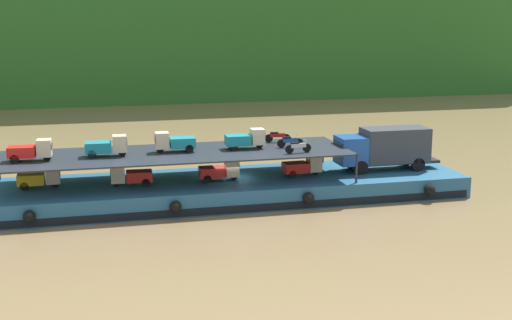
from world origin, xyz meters
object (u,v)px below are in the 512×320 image
at_px(mini_truck_upper_fore, 174,142).
at_px(mini_truck_lower_mid, 220,171).
at_px(motorcycle_upper_port, 298,147).
at_px(motorcycle_upper_stbd, 277,136).
at_px(covered_lorry, 385,147).
at_px(mini_truck_lower_fore, 303,166).
at_px(mini_truck_upper_mid, 107,146).
at_px(mini_truck_upper_bow, 246,139).
at_px(mini_truck_upper_stern, 31,150).
at_px(mini_truck_lower_aft, 131,176).
at_px(mini_truck_lower_stern, 40,178).
at_px(cargo_barge, 230,189).
at_px(motorcycle_upper_centre, 290,141).

bearing_deg(mini_truck_upper_fore, mini_truck_lower_mid, -15.86).
bearing_deg(motorcycle_upper_port, mini_truck_lower_mid, 162.85).
bearing_deg(motorcycle_upper_stbd, covered_lorry, -16.75).
xyz_separation_m(mini_truck_lower_fore, mini_truck_upper_mid, (-13.52, 0.40, 2.00)).
height_order(mini_truck_upper_bow, motorcycle_upper_stbd, mini_truck_upper_bow).
bearing_deg(covered_lorry, mini_truck_upper_stern, -179.35).
relative_size(mini_truck_lower_aft, mini_truck_lower_mid, 1.01).
height_order(mini_truck_upper_stern, motorcycle_upper_stbd, mini_truck_upper_stern).
height_order(covered_lorry, motorcycle_upper_port, covered_lorry).
relative_size(covered_lorry, mini_truck_lower_stern, 2.86).
height_order(cargo_barge, mini_truck_upper_mid, mini_truck_upper_mid).
bearing_deg(mini_truck_upper_bow, motorcycle_upper_stbd, 33.26).
relative_size(cargo_barge, motorcycle_upper_port, 17.41).
xyz_separation_m(mini_truck_upper_stern, mini_truck_upper_bow, (14.34, 0.70, 0.00)).
relative_size(mini_truck_lower_mid, mini_truck_upper_bow, 1.00).
height_order(mini_truck_lower_fore, mini_truck_upper_fore, mini_truck_upper_fore).
bearing_deg(covered_lorry, motorcycle_upper_stbd, 163.25).
relative_size(motorcycle_upper_port, motorcycle_upper_centre, 1.00).
relative_size(mini_truck_lower_stern, motorcycle_upper_stbd, 1.45).
height_order(covered_lorry, motorcycle_upper_centre, covered_lorry).
relative_size(mini_truck_upper_mid, motorcycle_upper_stbd, 1.47).
bearing_deg(mini_truck_lower_aft, mini_truck_upper_fore, 15.44).
distance_m(mini_truck_lower_fore, mini_truck_upper_mid, 13.68).
xyz_separation_m(mini_truck_lower_stern, motorcycle_upper_stbd, (16.76, 1.78, 1.74)).
bearing_deg(mini_truck_lower_fore, motorcycle_upper_port, -119.09).
relative_size(covered_lorry, mini_truck_lower_aft, 2.83).
height_order(mini_truck_upper_mid, motorcycle_upper_port, mini_truck_upper_mid).
height_order(mini_truck_upper_stern, mini_truck_upper_bow, same).
bearing_deg(mini_truck_lower_stern, mini_truck_lower_aft, -8.30).
height_order(mini_truck_upper_mid, mini_truck_upper_bow, same).
distance_m(cargo_barge, mini_truck_upper_fore, 5.15).
distance_m(mini_truck_upper_mid, motorcycle_upper_port, 12.79).
xyz_separation_m(mini_truck_upper_stern, motorcycle_upper_centre, (17.48, 0.44, -0.26)).
bearing_deg(mini_truck_lower_aft, mini_truck_upper_mid, 163.40).
relative_size(covered_lorry, motorcycle_upper_port, 4.15).
distance_m(mini_truck_lower_mid, motorcycle_upper_stbd, 5.78).
relative_size(mini_truck_lower_stern, motorcycle_upper_centre, 1.45).
bearing_deg(mini_truck_upper_bow, covered_lorry, -2.34).
xyz_separation_m(covered_lorry, mini_truck_upper_stern, (-24.69, -0.28, 1.00)).
distance_m(mini_truck_lower_stern, motorcycle_upper_centre, 17.19).
distance_m(cargo_barge, motorcycle_upper_centre, 5.37).
distance_m(covered_lorry, motorcycle_upper_centre, 7.25).
xyz_separation_m(mini_truck_upper_mid, motorcycle_upper_centre, (12.69, 0.10, -0.26)).
bearing_deg(cargo_barge, motorcycle_upper_centre, 0.39).
distance_m(mini_truck_upper_mid, mini_truck_upper_fore, 4.56).
relative_size(mini_truck_lower_mid, mini_truck_lower_fore, 0.99).
xyz_separation_m(mini_truck_lower_fore, motorcycle_upper_stbd, (-1.17, 2.61, 1.74)).
bearing_deg(covered_lorry, motorcycle_upper_port, -165.05).
bearing_deg(covered_lorry, mini_truck_upper_mid, 179.81).
distance_m(cargo_barge, mini_truck_upper_bow, 3.65).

